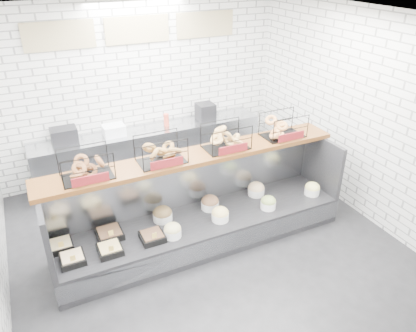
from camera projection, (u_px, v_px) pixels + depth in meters
ground at (212, 253)px, 5.48m from camera, size 5.50×5.50×0.00m
room_shell at (191, 94)px, 4.98m from camera, size 5.02×5.51×3.01m
display_case at (200, 220)px, 5.59m from camera, size 4.00×0.90×1.20m
bagel_shelf at (195, 146)px, 5.24m from camera, size 4.10×0.50×0.40m
prep_counter at (151, 151)px, 7.18m from camera, size 4.00×0.60×1.20m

